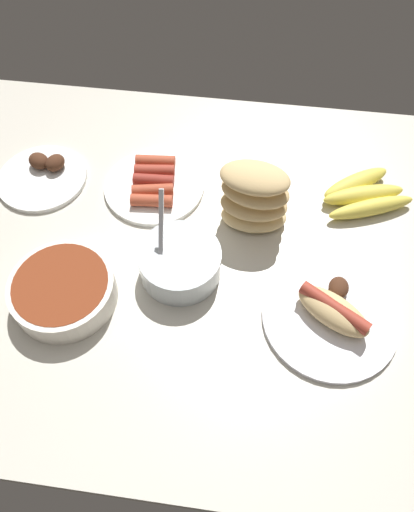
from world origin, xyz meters
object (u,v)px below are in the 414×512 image
(plate_sausages, at_px, (154,184))
(banana_bunch, at_px, (363,195))
(plate_hotdog_assembled, at_px, (332,313))
(bread_stack, at_px, (254,198))
(bowl_chili, at_px, (63,290))
(plate_grilled_meat, at_px, (43,174))
(bowl_coleslaw, at_px, (180,262))

(plate_sausages, xyz_separation_m, banana_bunch, (-0.44, -0.02, 0.01))
(plate_hotdog_assembled, relative_size, bread_stack, 1.65)
(bowl_chili, bearing_deg, plate_grilled_meat, -64.14)
(bowl_coleslaw, bearing_deg, bowl_chili, 22.90)
(plate_hotdog_assembled, xyz_separation_m, plate_sausages, (0.37, -0.26, -0.01))
(bread_stack, distance_m, banana_bunch, 0.24)
(plate_hotdog_assembled, bearing_deg, bowl_coleslaw, -12.39)
(plate_sausages, relative_size, bread_stack, 1.46)
(plate_hotdog_assembled, height_order, plate_grilled_meat, plate_hotdog_assembled)
(banana_bunch, bearing_deg, plate_grilled_meat, 2.11)
(bowl_chili, relative_size, bowl_coleslaw, 1.18)
(plate_sausages, height_order, plate_grilled_meat, plate_grilled_meat)
(plate_sausages, distance_m, plate_grilled_meat, 0.24)
(bowl_coleslaw, bearing_deg, banana_bunch, -147.31)
(bowl_chili, bearing_deg, bread_stack, -145.32)
(bowl_chili, bearing_deg, plate_sausages, -110.69)
(plate_hotdog_assembled, height_order, bread_stack, bread_stack)
(plate_hotdog_assembled, relative_size, plate_sausages, 1.13)
(plate_hotdog_assembled, xyz_separation_m, bowl_chili, (0.48, 0.02, 0.01))
(plate_sausages, bearing_deg, bowl_chili, 69.31)
(plate_hotdog_assembled, bearing_deg, plate_grilled_meat, -22.91)
(banana_bunch, distance_m, bowl_coleslaw, 0.41)
(plate_sausages, xyz_separation_m, bowl_chili, (0.11, 0.28, 0.02))
(plate_sausages, relative_size, bowl_coleslaw, 1.35)
(plate_grilled_meat, xyz_separation_m, bowl_coleslaw, (-0.33, 0.20, 0.02))
(plate_sausages, bearing_deg, plate_hotdog_assembled, 144.62)
(bowl_chili, distance_m, plate_grilled_meat, 0.31)
(plate_hotdog_assembled, distance_m, bowl_coleslaw, 0.29)
(bowl_chili, xyz_separation_m, bread_stack, (-0.32, -0.22, 0.04))
(plate_hotdog_assembled, xyz_separation_m, plate_grilled_meat, (0.61, -0.26, -0.01))
(bowl_chili, bearing_deg, bowl_coleslaw, -157.10)
(plate_grilled_meat, bearing_deg, bowl_chili, 115.86)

